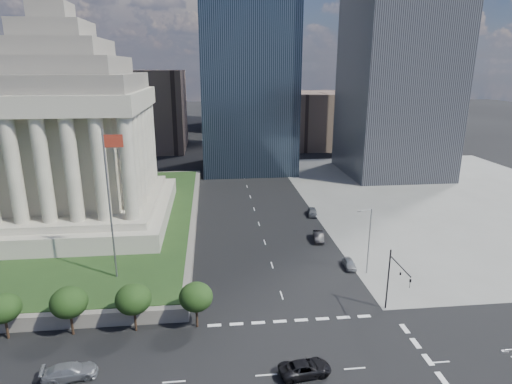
{
  "coord_description": "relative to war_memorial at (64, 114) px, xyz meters",
  "views": [
    {
      "loc": [
        -8.75,
        -30.04,
        29.26
      ],
      "look_at": [
        -3.68,
        17.66,
        15.14
      ],
      "focal_mm": 30.0,
      "sensor_mm": 36.0,
      "label": 1
    }
  ],
  "objects": [
    {
      "name": "suv_grey",
      "position": [
        10.9,
        -41.38,
        -20.65
      ],
      "size": [
        5.46,
        2.92,
        1.5
      ],
      "primitive_type": "imported",
      "rotation": [
        0.0,
        0.0,
        1.73
      ],
      "color": "slate",
      "rests_on": "ground"
    },
    {
      "name": "sidewalk_ne",
      "position": [
        80.0,
        12.0,
        -21.38
      ],
      "size": [
        68.0,
        90.0,
        0.03
      ],
      "primitive_type": "cube",
      "color": "slate",
      "rests_on": "ground"
    },
    {
      "name": "war_memorial",
      "position": [
        0.0,
        0.0,
        0.0
      ],
      "size": [
        34.0,
        34.0,
        39.0
      ],
      "primitive_type": null,
      "color": "#9E9884",
      "rests_on": "plaza_lawn"
    },
    {
      "name": "parked_sedan_near",
      "position": [
        45.5,
        -21.0,
        -20.74
      ],
      "size": [
        1.79,
        3.95,
        1.32
      ],
      "primitive_type": "imported",
      "rotation": [
        0.0,
        0.0,
        -0.06
      ],
      "color": "gray",
      "rests_on": "ground"
    },
    {
      "name": "parked_sedan_far",
      "position": [
        45.39,
        2.71,
        -20.64
      ],
      "size": [
        2.52,
        4.7,
        1.52
      ],
      "primitive_type": "imported",
      "rotation": [
        0.0,
        0.0,
        -0.17
      ],
      "color": "#585B5F",
      "rests_on": "ground"
    },
    {
      "name": "plaza_terrace",
      "position": [
        -11.0,
        2.0,
        -20.5
      ],
      "size": [
        66.0,
        70.0,
        1.8
      ],
      "primitive_type": "cube",
      "color": "#676259",
      "rests_on": "ground"
    },
    {
      "name": "midrise_glass",
      "position": [
        36.0,
        47.0,
        8.6
      ],
      "size": [
        26.0,
        26.0,
        60.0
      ],
      "primitive_type": "cube",
      "color": "black",
      "rests_on": "ground"
    },
    {
      "name": "street_lamp_north",
      "position": [
        47.33,
        -23.0,
        -15.74
      ],
      "size": [
        2.13,
        0.22,
        10.0
      ],
      "color": "slate",
      "rests_on": "ground"
    },
    {
      "name": "traffic_signal_ne",
      "position": [
        46.5,
        -34.3,
        -16.15
      ],
      "size": [
        0.3,
        5.74,
        8.0
      ],
      "color": "black",
      "rests_on": "ground"
    },
    {
      "name": "parked_sedan_mid",
      "position": [
        43.42,
        -10.28,
        -20.64
      ],
      "size": [
        2.26,
        4.81,
        1.52
      ],
      "primitive_type": "imported",
      "rotation": [
        0.0,
        0.0,
        -0.14
      ],
      "color": "black",
      "rests_on": "ground"
    },
    {
      "name": "building_filler_nw",
      "position": [
        4.0,
        82.0,
        -7.4
      ],
      "size": [
        24.0,
        30.0,
        28.0
      ],
      "primitive_type": "cube",
      "color": "brown",
      "rests_on": "ground"
    },
    {
      "name": "ground",
      "position": [
        34.0,
        52.0,
        -21.4
      ],
      "size": [
        500.0,
        500.0,
        0.0
      ],
      "primitive_type": "plane",
      "color": "black",
      "rests_on": "ground"
    },
    {
      "name": "plaza_lawn",
      "position": [
        -11.0,
        2.0,
        -19.55
      ],
      "size": [
        64.0,
        68.0,
        0.1
      ],
      "primitive_type": "cube",
      "color": "#233D19",
      "rests_on": "plaza_terrace"
    },
    {
      "name": "flagpole",
      "position": [
        12.17,
        -24.0,
        -8.29
      ],
      "size": [
        2.52,
        0.24,
        20.0
      ],
      "color": "slate",
      "rests_on": "plaza_lawn"
    },
    {
      "name": "building_filler_ne",
      "position": [
        66.0,
        82.0,
        -11.4
      ],
      "size": [
        20.0,
        30.0,
        20.0
      ],
      "primitive_type": "cube",
      "color": "brown",
      "rests_on": "ground"
    },
    {
      "name": "pickup_truck",
      "position": [
        33.8,
        -43.31,
        -20.67
      ],
      "size": [
        5.5,
        3.1,
        1.45
      ],
      "primitive_type": "imported",
      "rotation": [
        0.0,
        0.0,
        1.71
      ],
      "color": "black",
      "rests_on": "ground"
    }
  ]
}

